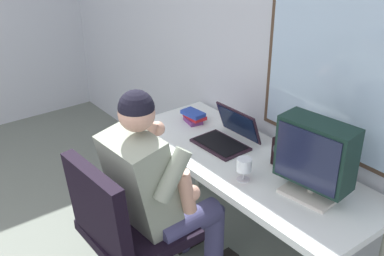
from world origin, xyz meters
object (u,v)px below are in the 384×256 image
object	(u,v)px
laptop	(228,135)
wine_glass	(244,166)
desk_speaker	(281,152)
book_stack	(194,117)
person_seated	(158,187)
office_chair	(121,224)
desk	(246,168)
crt_monitor	(315,155)

from	to	relation	value
laptop	wine_glass	distance (m)	0.45
desk_speaker	book_stack	size ratio (longest dim) A/B	1.03
wine_glass	book_stack	distance (m)	0.80
person_seated	book_stack	world-z (taller)	person_seated
office_chair	desk_speaker	xyz separation A→B (m)	(0.26, 0.94, 0.25)
wine_glass	desk_speaker	bearing A→B (deg)	88.15
desk	crt_monitor	distance (m)	0.56
wine_glass	desk_speaker	distance (m)	0.29
laptop	book_stack	world-z (taller)	laptop
desk	person_seated	size ratio (longest dim) A/B	1.34
person_seated	crt_monitor	xyz separation A→B (m)	(0.59, 0.59, 0.27)
person_seated	wine_glass	bearing A→B (deg)	56.61
desk	wine_glass	bearing A→B (deg)	-47.37
desk	desk_speaker	distance (m)	0.25
laptop	desk	bearing A→B (deg)	-14.79
desk_speaker	book_stack	xyz separation A→B (m)	(-0.77, -0.05, -0.04)
desk	wine_glass	size ratio (longest dim) A/B	13.06
crt_monitor	desk_speaker	size ratio (longest dim) A/B	2.44
desk	desk_speaker	xyz separation A→B (m)	(0.16, 0.12, 0.14)
office_chair	desk_speaker	world-z (taller)	office_chair
office_chair	laptop	size ratio (longest dim) A/B	2.72
desk_speaker	wine_glass	bearing A→B (deg)	-91.85
desk	person_seated	distance (m)	0.57
crt_monitor	book_stack	distance (m)	1.11
person_seated	wine_glass	distance (m)	0.49
book_stack	laptop	bearing A→B (deg)	-1.27
office_chair	person_seated	world-z (taller)	person_seated
desk_speaker	crt_monitor	bearing A→B (deg)	-17.46
crt_monitor	wine_glass	bearing A→B (deg)	-150.09
office_chair	crt_monitor	size ratio (longest dim) A/B	2.26
desk	person_seated	bearing A→B (deg)	-101.28
office_chair	book_stack	distance (m)	1.04
person_seated	crt_monitor	distance (m)	0.87
person_seated	laptop	bearing A→B (deg)	101.11
person_seated	desk_speaker	size ratio (longest dim) A/B	7.47
desk_speaker	person_seated	bearing A→B (deg)	-111.65
book_stack	person_seated	bearing A→B (deg)	-51.58
office_chair	wine_glass	xyz separation A→B (m)	(0.25, 0.65, 0.25)
laptop	person_seated	bearing A→B (deg)	-78.89
crt_monitor	laptop	xyz separation A→B (m)	(-0.71, 0.04, -0.18)
crt_monitor	book_stack	bearing A→B (deg)	177.53
office_chair	wine_glass	size ratio (longest dim) A/B	7.18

